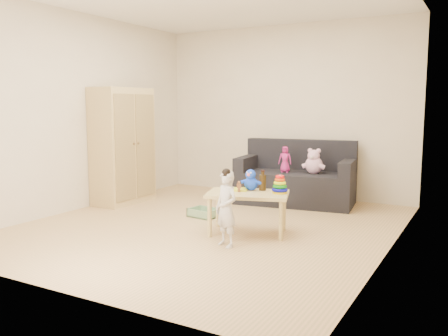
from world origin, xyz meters
The scene contains 13 objects.
room centered at (0.00, 0.00, 1.30)m, with size 4.50×4.50×4.50m.
wardrobe centered at (-1.76, 0.54, 0.82)m, with size 0.45×0.91×1.63m, color tan.
sofa centered at (0.42, 1.66, 0.23)m, with size 1.60×0.80×0.45m, color black.
play_table centered at (0.53, -0.09, 0.23)m, with size 0.86×0.54×0.45m, color #DBC278.
storage_bin centered at (-0.29, 0.34, 0.05)m, with size 0.35×0.27×0.11m, color gray, non-canonical shape.
toddler centered at (0.56, -0.62, 0.37)m, with size 0.27×0.18×0.74m, color beige.
pink_bear centered at (0.69, 1.65, 0.60)m, with size 0.26×0.22×0.30m, color #E4A8CA, non-canonical shape.
doll centered at (0.29, 1.58, 0.63)m, with size 0.18×0.12×0.36m, color #B92276.
ring_stacker centered at (0.85, 0.04, 0.53)m, with size 0.17×0.17×0.20m.
brown_bottle centered at (0.62, 0.11, 0.55)m, with size 0.08×0.08×0.23m.
blue_plush centered at (0.50, 0.06, 0.57)m, with size 0.20×0.16×0.24m, color #1B49FB, non-canonical shape.
wooden_figure centered at (0.44, -0.12, 0.52)m, with size 0.05×0.04×0.12m, color brown, non-canonical shape.
yellow_book centered at (0.37, -0.01, 0.46)m, with size 0.20×0.20×0.02m, color yellow.
Camera 1 is at (2.76, -4.61, 1.39)m, focal length 38.00 mm.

